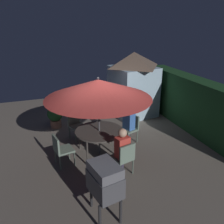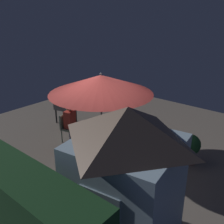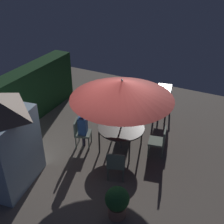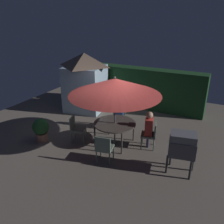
{
  "view_description": "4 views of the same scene",
  "coord_description": "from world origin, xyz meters",
  "px_view_note": "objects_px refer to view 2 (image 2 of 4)",
  "views": [
    {
      "loc": [
        6.35,
        -1.89,
        3.76
      ],
      "look_at": [
        0.21,
        0.31,
        1.19
      ],
      "focal_mm": 38.1,
      "sensor_mm": 36.0,
      "label": 1
    },
    {
      "loc": [
        -4.29,
        4.99,
        3.89
      ],
      "look_at": [
        0.04,
        -0.16,
        1.29
      ],
      "focal_mm": 42.02,
      "sensor_mm": 36.0,
      "label": 2
    },
    {
      "loc": [
        -5.85,
        -2.98,
        5.35
      ],
      "look_at": [
        0.54,
        0.18,
        1.15
      ],
      "focal_mm": 44.87,
      "sensor_mm": 36.0,
      "label": 3
    },
    {
      "loc": [
        3.52,
        -6.38,
        4.04
      ],
      "look_at": [
        0.4,
        -0.26,
        1.18
      ],
      "focal_mm": 37.39,
      "sensor_mm": 36.0,
      "label": 4
    }
  ],
  "objects_px": {
    "garden_shed": "(126,178)",
    "patio_table": "(102,127)",
    "chair_near_shed": "(68,126)",
    "chair_toward_hedge": "(145,140)",
    "person_in_blue": "(84,142)",
    "chair_toward_house": "(120,120)",
    "person_in_red": "(70,118)",
    "chair_far_side": "(83,153)",
    "potted_plant_by_shed": "(190,147)",
    "bbq_grill": "(65,101)",
    "patio_umbrella": "(101,84)"
  },
  "relations": [
    {
      "from": "potted_plant_by_shed",
      "to": "person_in_blue",
      "type": "height_order",
      "value": "person_in_blue"
    },
    {
      "from": "chair_toward_hedge",
      "to": "person_in_blue",
      "type": "distance_m",
      "value": 1.77
    },
    {
      "from": "chair_near_shed",
      "to": "patio_table",
      "type": "bearing_deg",
      "value": -165.46
    },
    {
      "from": "chair_near_shed",
      "to": "chair_toward_hedge",
      "type": "xyz_separation_m",
      "value": [
        -2.41,
        -0.73,
        0.0
      ]
    },
    {
      "from": "chair_toward_hedge",
      "to": "chair_toward_house",
      "type": "bearing_deg",
      "value": -25.63
    },
    {
      "from": "chair_toward_house",
      "to": "chair_far_side",
      "type": "bearing_deg",
      "value": 105.29
    },
    {
      "from": "garden_shed",
      "to": "potted_plant_by_shed",
      "type": "xyz_separation_m",
      "value": [
        0.25,
        -3.2,
        -0.86
      ]
    },
    {
      "from": "bbq_grill",
      "to": "person_in_blue",
      "type": "xyz_separation_m",
      "value": [
        -2.68,
        1.67,
        -0.06
      ]
    },
    {
      "from": "chair_toward_house",
      "to": "garden_shed",
      "type": "bearing_deg",
      "value": 129.76
    },
    {
      "from": "chair_far_side",
      "to": "person_in_blue",
      "type": "relative_size",
      "value": 0.71
    },
    {
      "from": "patio_table",
      "to": "chair_toward_hedge",
      "type": "bearing_deg",
      "value": -160.99
    },
    {
      "from": "bbq_grill",
      "to": "potted_plant_by_shed",
      "type": "height_order",
      "value": "bbq_grill"
    },
    {
      "from": "chair_far_side",
      "to": "bbq_grill",
      "type": "bearing_deg",
      "value": -32.91
    },
    {
      "from": "chair_toward_hedge",
      "to": "potted_plant_by_shed",
      "type": "distance_m",
      "value": 1.21
    },
    {
      "from": "garden_shed",
      "to": "patio_table",
      "type": "relative_size",
      "value": 1.85
    },
    {
      "from": "patio_table",
      "to": "potted_plant_by_shed",
      "type": "height_order",
      "value": "potted_plant_by_shed"
    },
    {
      "from": "chair_toward_hedge",
      "to": "person_in_blue",
      "type": "height_order",
      "value": "person_in_blue"
    },
    {
      "from": "person_in_blue",
      "to": "potted_plant_by_shed",
      "type": "bearing_deg",
      "value": -133.22
    },
    {
      "from": "chair_toward_hedge",
      "to": "chair_toward_house",
      "type": "height_order",
      "value": "same"
    },
    {
      "from": "potted_plant_by_shed",
      "to": "garden_shed",
      "type": "bearing_deg",
      "value": 94.43
    },
    {
      "from": "patio_table",
      "to": "chair_near_shed",
      "type": "relative_size",
      "value": 1.54
    },
    {
      "from": "garden_shed",
      "to": "chair_toward_hedge",
      "type": "bearing_deg",
      "value": -63.48
    },
    {
      "from": "person_in_blue",
      "to": "chair_toward_hedge",
      "type": "bearing_deg",
      "value": -119.66
    },
    {
      "from": "chair_toward_house",
      "to": "chair_near_shed",
      "type": "bearing_deg",
      "value": 56.83
    },
    {
      "from": "chair_toward_hedge",
      "to": "person_in_red",
      "type": "xyz_separation_m",
      "value": [
        2.33,
        0.71,
        0.26
      ]
    },
    {
      "from": "person_in_blue",
      "to": "chair_toward_house",
      "type": "bearing_deg",
      "value": -74.85
    },
    {
      "from": "patio_table",
      "to": "potted_plant_by_shed",
      "type": "xyz_separation_m",
      "value": [
        -2.33,
        -0.98,
        -0.26
      ]
    },
    {
      "from": "chair_near_shed",
      "to": "chair_toward_hedge",
      "type": "distance_m",
      "value": 2.52
    },
    {
      "from": "chair_far_side",
      "to": "potted_plant_by_shed",
      "type": "distance_m",
      "value": 2.88
    },
    {
      "from": "bbq_grill",
      "to": "chair_toward_hedge",
      "type": "distance_m",
      "value": 3.56
    },
    {
      "from": "garden_shed",
      "to": "chair_near_shed",
      "type": "bearing_deg",
      "value": -27.24
    },
    {
      "from": "chair_near_shed",
      "to": "chair_toward_hedge",
      "type": "height_order",
      "value": "same"
    },
    {
      "from": "patio_umbrella",
      "to": "bbq_grill",
      "type": "relative_size",
      "value": 2.44
    },
    {
      "from": "garden_shed",
      "to": "bbq_grill",
      "type": "bearing_deg",
      "value": -29.9
    },
    {
      "from": "chair_toward_house",
      "to": "person_in_blue",
      "type": "distance_m",
      "value": 2.33
    },
    {
      "from": "garden_shed",
      "to": "chair_toward_house",
      "type": "xyz_separation_m",
      "value": [
        2.8,
        -3.36,
        -0.78
      ]
    },
    {
      "from": "chair_near_shed",
      "to": "potted_plant_by_shed",
      "type": "xyz_separation_m",
      "value": [
        -3.49,
        -1.28,
        -0.07
      ]
    },
    {
      "from": "patio_table",
      "to": "chair_far_side",
      "type": "xyz_separation_m",
      "value": [
        -0.41,
        1.17,
        -0.19
      ]
    },
    {
      "from": "chair_toward_hedge",
      "to": "person_in_blue",
      "type": "bearing_deg",
      "value": 60.34
    },
    {
      "from": "chair_near_shed",
      "to": "bbq_grill",
      "type": "bearing_deg",
      "value": -37.75
    },
    {
      "from": "person_in_red",
      "to": "person_in_blue",
      "type": "distance_m",
      "value": 1.67
    },
    {
      "from": "garden_shed",
      "to": "patio_table",
      "type": "xyz_separation_m",
      "value": [
        2.58,
        -2.23,
        -0.59
      ]
    },
    {
      "from": "patio_umbrella",
      "to": "potted_plant_by_shed",
      "type": "distance_m",
      "value": 2.97
    },
    {
      "from": "person_in_red",
      "to": "chair_near_shed",
      "type": "bearing_deg",
      "value": 14.54
    },
    {
      "from": "person_in_red",
      "to": "person_in_blue",
      "type": "height_order",
      "value": "same"
    },
    {
      "from": "patio_umbrella",
      "to": "chair_toward_house",
      "type": "distance_m",
      "value": 1.88
    },
    {
      "from": "garden_shed",
      "to": "potted_plant_by_shed",
      "type": "distance_m",
      "value": 3.33
    },
    {
      "from": "potted_plant_by_shed",
      "to": "person_in_blue",
      "type": "distance_m",
      "value": 2.86
    },
    {
      "from": "chair_far_side",
      "to": "chair_toward_house",
      "type": "bearing_deg",
      "value": -74.71
    },
    {
      "from": "garden_shed",
      "to": "patio_umbrella",
      "type": "bearing_deg",
      "value": -40.8
    }
  ]
}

